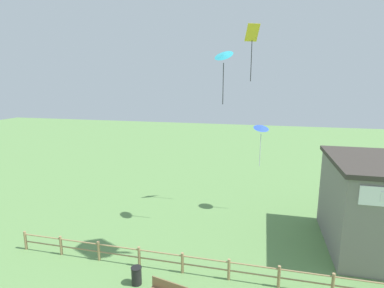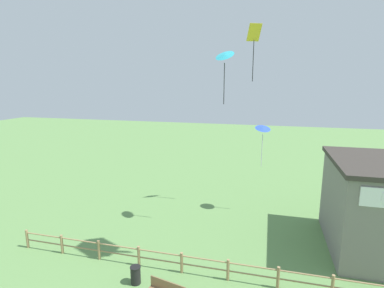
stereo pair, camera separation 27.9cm
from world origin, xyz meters
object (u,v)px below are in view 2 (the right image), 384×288
(kite_yellow_diamond, at_px, (254,39))
(kite_cyan_delta, at_px, (225,57))
(trash_bin, at_px, (136,275))
(kite_blue_delta, at_px, (263,130))

(kite_yellow_diamond, bearing_deg, kite_cyan_delta, -111.20)
(kite_yellow_diamond, distance_m, kite_cyan_delta, 4.13)
(trash_bin, bearing_deg, kite_yellow_diamond, 67.17)
(kite_cyan_delta, bearing_deg, trash_bin, -113.71)
(kite_yellow_diamond, bearing_deg, trash_bin, -112.83)
(trash_bin, xyz_separation_m, kite_cyan_delta, (2.91, 6.64, 10.16))
(kite_yellow_diamond, relative_size, kite_cyan_delta, 1.18)
(trash_bin, bearing_deg, kite_cyan_delta, 66.29)
(kite_cyan_delta, bearing_deg, kite_yellow_diamond, 68.80)
(trash_bin, xyz_separation_m, kite_blue_delta, (5.20, 9.44, 5.55))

